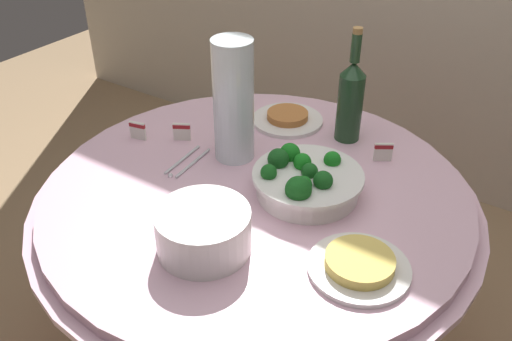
# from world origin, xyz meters

# --- Properties ---
(buffet_table) EXTENTS (1.16, 1.16, 0.74)m
(buffet_table) POSITION_xyz_m (0.00, 0.00, 0.38)
(buffet_table) COLOR maroon
(buffet_table) RESTS_ON ground_plane
(broccoli_bowl) EXTENTS (0.28, 0.28, 0.11)m
(broccoli_bowl) POSITION_xyz_m (0.12, 0.04, 0.78)
(broccoli_bowl) COLOR white
(broccoli_bowl) RESTS_ON buffet_table
(plate_stack) EXTENTS (0.21, 0.21, 0.10)m
(plate_stack) POSITION_xyz_m (0.03, -0.26, 0.79)
(plate_stack) COLOR white
(plate_stack) RESTS_ON buffet_table
(wine_bottle) EXTENTS (0.07, 0.07, 0.34)m
(wine_bottle) POSITION_xyz_m (0.09, 0.36, 0.87)
(wine_bottle) COLOR #204025
(wine_bottle) RESTS_ON buffet_table
(decorative_fruit_vase) EXTENTS (0.11, 0.11, 0.34)m
(decorative_fruit_vase) POSITION_xyz_m (-0.13, 0.09, 0.89)
(decorative_fruit_vase) COLOR silver
(decorative_fruit_vase) RESTS_ON buffet_table
(serving_tongs) EXTENTS (0.06, 0.17, 0.01)m
(serving_tongs) POSITION_xyz_m (-0.22, -0.02, 0.74)
(serving_tongs) COLOR silver
(serving_tongs) RESTS_ON buffet_table
(food_plate_peanuts) EXTENTS (0.22, 0.22, 0.03)m
(food_plate_peanuts) POSITION_xyz_m (-0.11, 0.35, 0.75)
(food_plate_peanuts) COLOR white
(food_plate_peanuts) RESTS_ON buffet_table
(food_plate_noodles) EXTENTS (0.22, 0.22, 0.04)m
(food_plate_noodles) POSITION_xyz_m (0.35, -0.14, 0.75)
(food_plate_noodles) COLOR white
(food_plate_noodles) RESTS_ON buffet_table
(label_placard_front) EXTENTS (0.05, 0.03, 0.05)m
(label_placard_front) POSITION_xyz_m (0.22, 0.30, 0.77)
(label_placard_front) COLOR white
(label_placard_front) RESTS_ON buffet_table
(label_placard_mid) EXTENTS (0.05, 0.02, 0.05)m
(label_placard_mid) POSITION_xyz_m (-0.43, 0.01, 0.77)
(label_placard_mid) COLOR white
(label_placard_mid) RESTS_ON buffet_table
(label_placard_rear) EXTENTS (0.05, 0.03, 0.05)m
(label_placard_rear) POSITION_xyz_m (-0.31, 0.08, 0.77)
(label_placard_rear) COLOR white
(label_placard_rear) RESTS_ON buffet_table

